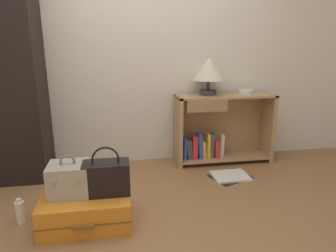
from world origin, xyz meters
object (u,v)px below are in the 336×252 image
at_px(table_lamp, 209,70).
at_px(bowl, 246,92).
at_px(train_case, 69,179).
at_px(handbag, 106,177).
at_px(suitcase_large, 87,209).
at_px(bookshelf, 219,130).
at_px(open_book_on_floor, 230,176).
at_px(bottle, 20,212).

relative_size(table_lamp, bowl, 2.41).
relative_size(table_lamp, train_case, 1.29).
bearing_deg(handbag, suitcase_large, -178.60).
relative_size(bookshelf, bowl, 6.55).
relative_size(table_lamp, open_book_on_floor, 0.86).
xyz_separation_m(table_lamp, open_book_on_floor, (0.12, -0.45, -0.98)).
xyz_separation_m(bowl, open_book_on_floor, (-0.30, -0.45, -0.75)).
bearing_deg(bowl, table_lamp, 179.96).
height_order(bowl, suitcase_large, bowl).
bearing_deg(bowl, open_book_on_floor, -123.90).
height_order(bookshelf, handbag, bookshelf).
distance_m(bookshelf, train_case, 1.72).
distance_m(suitcase_large, open_book_on_floor, 1.42).
distance_m(table_lamp, open_book_on_floor, 1.09).
xyz_separation_m(table_lamp, suitcase_large, (-1.18, -1.01, -0.88)).
bearing_deg(suitcase_large, bookshelf, 37.20).
bearing_deg(open_book_on_floor, train_case, -159.26).
distance_m(bookshelf, handbag, 1.53).
distance_m(bookshelf, suitcase_large, 1.67).
bearing_deg(bookshelf, table_lamp, 173.00).
relative_size(bookshelf, train_case, 3.49).
height_order(bowl, handbag, bowl).
height_order(bookshelf, train_case, bookshelf).
bearing_deg(bookshelf, bowl, 3.17).
bearing_deg(handbag, train_case, 173.46).
xyz_separation_m(handbag, open_book_on_floor, (1.15, 0.56, -0.34)).
distance_m(bowl, train_case, 2.02).
bearing_deg(bottle, bookshelf, 27.24).
bearing_deg(bottle, suitcase_large, -9.27).
distance_m(table_lamp, suitcase_large, 1.79).
bearing_deg(suitcase_large, bottle, 170.73).
distance_m(table_lamp, bottle, 2.11).
xyz_separation_m(bookshelf, suitcase_large, (-1.31, -1.00, -0.24)).
distance_m(suitcase_large, bottle, 0.48).
distance_m(bookshelf, open_book_on_floor, 0.55).
distance_m(bookshelf, bottle, 2.03).
relative_size(bowl, open_book_on_floor, 0.36).
height_order(bookshelf, bowl, bowl).
bearing_deg(bowl, bookshelf, -176.83).
xyz_separation_m(bookshelf, open_book_on_floor, (-0.01, -0.43, -0.35)).
height_order(table_lamp, bowl, table_lamp).
xyz_separation_m(train_case, open_book_on_floor, (1.41, 0.53, -0.33)).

